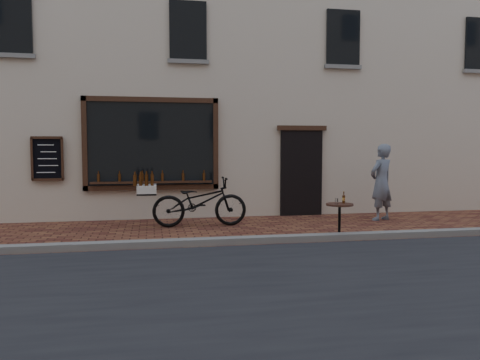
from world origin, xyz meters
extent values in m
plane|color=#4E2119|center=(0.00, 0.00, 0.00)|extent=(90.00, 90.00, 0.00)
cube|color=slate|center=(0.00, 0.20, 0.06)|extent=(90.00, 0.25, 0.12)
cube|color=#C4B19A|center=(0.00, 6.50, 5.00)|extent=(28.00, 6.00, 10.00)
cube|color=black|center=(-1.90, 3.45, 1.85)|extent=(3.00, 0.06, 2.00)
cube|color=black|center=(-1.90, 3.43, 2.91)|extent=(3.24, 0.10, 0.12)
cube|color=black|center=(-1.90, 3.43, 0.79)|extent=(3.24, 0.10, 0.12)
cube|color=black|center=(-3.46, 3.43, 1.85)|extent=(0.12, 0.10, 2.24)
cube|color=black|center=(-0.34, 3.43, 1.85)|extent=(0.12, 0.10, 2.24)
cube|color=black|center=(-1.90, 3.38, 0.92)|extent=(2.90, 0.16, 0.05)
cube|color=black|center=(1.90, 3.46, 1.10)|extent=(1.10, 0.10, 2.20)
cube|color=black|center=(1.90, 3.43, 2.26)|extent=(1.30, 0.10, 0.12)
cube|color=black|center=(-4.30, 3.44, 1.50)|extent=(0.62, 0.04, 0.92)
cylinder|color=#3D1C07|center=(-3.15, 3.38, 1.04)|extent=(0.06, 0.06, 0.19)
cylinder|color=#3D1C07|center=(-2.65, 3.38, 1.04)|extent=(0.06, 0.06, 0.19)
cylinder|color=#3D1C07|center=(-2.15, 3.38, 1.04)|extent=(0.06, 0.06, 0.19)
cylinder|color=#3D1C07|center=(-1.65, 3.38, 1.04)|extent=(0.06, 0.06, 0.19)
cylinder|color=#3D1C07|center=(-1.15, 3.38, 1.04)|extent=(0.06, 0.06, 0.19)
cylinder|color=#3D1C07|center=(-0.65, 3.38, 1.04)|extent=(0.06, 0.06, 0.19)
cube|color=black|center=(-5.00, 3.46, 4.60)|extent=(0.90, 0.06, 1.40)
cube|color=black|center=(-1.00, 3.46, 4.60)|extent=(0.90, 0.06, 1.40)
cube|color=black|center=(3.00, 3.46, 4.60)|extent=(0.90, 0.06, 1.40)
cube|color=black|center=(7.00, 3.46, 4.60)|extent=(0.90, 0.06, 1.40)
imported|color=black|center=(-0.86, 2.23, 0.55)|extent=(2.09, 0.74, 1.10)
cube|color=black|center=(-2.02, 2.23, 0.76)|extent=(0.42, 0.59, 0.04)
cube|color=silver|center=(-2.02, 2.23, 0.86)|extent=(0.42, 0.61, 0.17)
cylinder|color=#3D1C07|center=(-1.90, 2.01, 1.06)|extent=(0.07, 0.07, 0.23)
cylinder|color=#3D1C07|center=(-2.02, 2.01, 1.06)|extent=(0.07, 0.07, 0.23)
cylinder|color=#3D1C07|center=(-2.15, 2.01, 1.06)|extent=(0.07, 0.07, 0.23)
cylinder|color=#3D1C07|center=(-2.27, 2.01, 1.06)|extent=(0.07, 0.07, 0.23)
cylinder|color=#3D1C07|center=(-1.90, 2.16, 1.06)|extent=(0.07, 0.07, 0.23)
cylinder|color=#3D1C07|center=(-2.02, 2.16, 1.06)|extent=(0.07, 0.07, 0.23)
cylinder|color=#3D1C07|center=(-2.15, 2.16, 1.06)|extent=(0.07, 0.07, 0.23)
cylinder|color=#3D1C07|center=(-2.27, 2.16, 1.06)|extent=(0.07, 0.07, 0.23)
cylinder|color=#3D1C07|center=(-1.90, 2.30, 1.06)|extent=(0.07, 0.07, 0.23)
cylinder|color=#3D1C07|center=(-2.02, 2.30, 1.06)|extent=(0.07, 0.07, 0.23)
cylinder|color=#3D1C07|center=(-2.15, 2.30, 1.06)|extent=(0.07, 0.07, 0.23)
cylinder|color=#3D1C07|center=(-2.27, 2.31, 1.06)|extent=(0.07, 0.07, 0.23)
cylinder|color=#3D1C07|center=(-1.90, 2.45, 1.06)|extent=(0.07, 0.07, 0.23)
cylinder|color=#3D1C07|center=(-2.02, 2.45, 1.06)|extent=(0.07, 0.07, 0.23)
cylinder|color=black|center=(1.66, 0.35, 0.01)|extent=(0.39, 0.39, 0.03)
cylinder|color=black|center=(1.66, 0.35, 0.33)|extent=(0.05, 0.05, 0.61)
cylinder|color=black|center=(1.66, 0.35, 0.66)|extent=(0.53, 0.53, 0.04)
cylinder|color=gold|center=(1.76, 0.40, 0.76)|extent=(0.06, 0.06, 0.05)
cylinder|color=white|center=(1.57, 0.29, 0.73)|extent=(0.07, 0.07, 0.11)
imported|color=slate|center=(3.54, 2.30, 0.92)|extent=(0.79, 0.68, 1.84)
camera|label=1|loc=(-1.92, -8.12, 1.76)|focal=35.00mm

